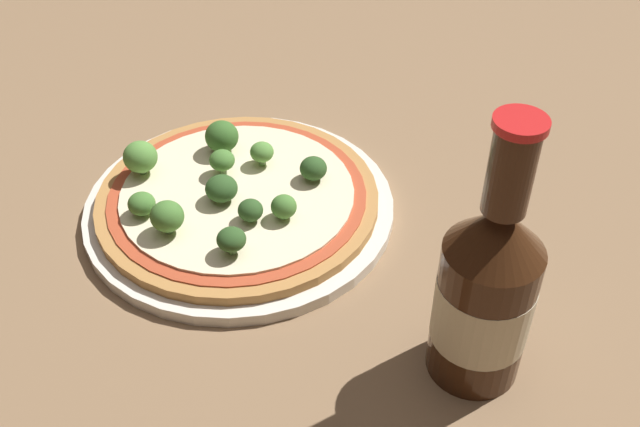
{
  "coord_description": "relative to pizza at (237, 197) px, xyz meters",
  "views": [
    {
      "loc": [
        0.44,
        -0.36,
        0.47
      ],
      "look_at": [
        0.11,
        -0.01,
        0.06
      ],
      "focal_mm": 42.0,
      "sensor_mm": 36.0,
      "label": 1
    }
  ],
  "objects": [
    {
      "name": "broccoli_floret_10",
      "position": [
        -0.09,
        -0.04,
        0.03
      ],
      "size": [
        0.03,
        0.03,
        0.03
      ],
      "color": "#6B8E51",
      "rests_on": "pizza"
    },
    {
      "name": "beer_bottle",
      "position": [
        0.27,
        0.0,
        0.06
      ],
      "size": [
        0.07,
        0.07,
        0.23
      ],
      "color": "#381E0F",
      "rests_on": "ground_plane"
    },
    {
      "name": "broccoli_floret_7",
      "position": [
        -0.0,
        -0.08,
        0.03
      ],
      "size": [
        0.03,
        0.03,
        0.03
      ],
      "color": "#6B8E51",
      "rests_on": "pizza"
    },
    {
      "name": "broccoli_floret_1",
      "position": [
        0.06,
        -0.06,
        0.02
      ],
      "size": [
        0.03,
        0.03,
        0.03
      ],
      "color": "#6B8E51",
      "rests_on": "pizza"
    },
    {
      "name": "broccoli_floret_4",
      "position": [
        -0.06,
        0.03,
        0.02
      ],
      "size": [
        0.03,
        0.03,
        0.03
      ],
      "color": "#6B8E51",
      "rests_on": "pizza"
    },
    {
      "name": "broccoli_floret_5",
      "position": [
        -0.04,
        -0.08,
        0.02
      ],
      "size": [
        0.03,
        0.03,
        0.02
      ],
      "color": "#6B8E51",
      "rests_on": "pizza"
    },
    {
      "name": "plate",
      "position": [
        -0.0,
        0.0,
        -0.01
      ],
      "size": [
        0.3,
        0.3,
        0.01
      ],
      "color": "silver",
      "rests_on": "ground_plane"
    },
    {
      "name": "broccoli_floret_8",
      "position": [
        0.06,
        0.0,
        0.02
      ],
      "size": [
        0.02,
        0.02,
        0.02
      ],
      "color": "#6B8E51",
      "rests_on": "pizza"
    },
    {
      "name": "pizza",
      "position": [
        0.0,
        0.0,
        0.0
      ],
      "size": [
        0.27,
        0.27,
        0.01
      ],
      "color": "#B77F42",
      "rests_on": "plate"
    },
    {
      "name": "broccoli_floret_0",
      "position": [
        0.04,
        0.06,
        0.02
      ],
      "size": [
        0.03,
        0.03,
        0.02
      ],
      "color": "#6B8E51",
      "rests_on": "pizza"
    },
    {
      "name": "broccoli_floret_3",
      "position": [
        0.04,
        -0.02,
        0.02
      ],
      "size": [
        0.02,
        0.02,
        0.02
      ],
      "color": "#6B8E51",
      "rests_on": "pizza"
    },
    {
      "name": "broccoli_floret_6",
      "position": [
        -0.01,
        0.05,
        0.02
      ],
      "size": [
        0.02,
        0.02,
        0.02
      ],
      "color": "#6B8E51",
      "rests_on": "pizza"
    },
    {
      "name": "ground_plane",
      "position": [
        0.0,
        0.01,
        -0.02
      ],
      "size": [
        3.0,
        3.0,
        0.0
      ],
      "primitive_type": "plane",
      "color": "#846647"
    },
    {
      "name": "broccoli_floret_9",
      "position": [
        0.0,
        -0.02,
        0.02
      ],
      "size": [
        0.03,
        0.03,
        0.03
      ],
      "color": "#6B8E51",
      "rests_on": "pizza"
    },
    {
      "name": "broccoli_floret_2",
      "position": [
        -0.03,
        0.01,
        0.02
      ],
      "size": [
        0.02,
        0.02,
        0.03
      ],
      "color": "#6B8E51",
      "rests_on": "pizza"
    }
  ]
}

